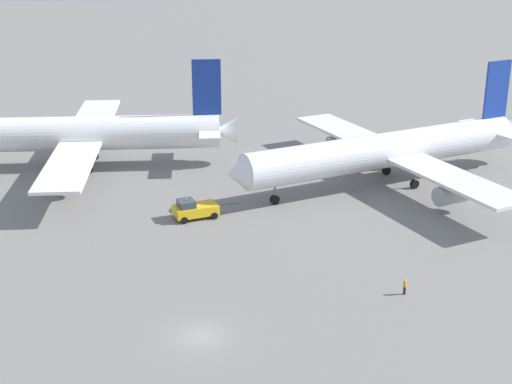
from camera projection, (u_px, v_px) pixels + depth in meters
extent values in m
plane|color=slate|center=(201.00, 337.00, 69.77)|extent=(600.00, 600.00, 0.00)
cylinder|color=white|center=(68.00, 134.00, 115.33)|extent=(46.66, 5.29, 5.27)
cone|color=white|center=(226.00, 131.00, 116.94)|extent=(3.60, 4.22, 4.22)
cube|color=white|center=(83.00, 138.00, 115.76)|extent=(6.42, 49.48, 0.44)
cube|color=white|center=(209.00, 128.00, 116.59)|extent=(3.21, 13.00, 0.28)
cube|color=#193899|center=(207.00, 87.00, 114.37)|extent=(4.40, 0.36, 8.56)
cylinder|color=#999EA3|center=(90.00, 126.00, 129.28)|extent=(4.20, 2.60, 2.60)
cylinder|color=#999EA3|center=(62.00, 179.00, 103.34)|extent=(4.20, 2.60, 2.60)
cylinder|color=slate|center=(88.00, 162.00, 113.59)|extent=(0.28, 0.28, 2.34)
cylinder|color=black|center=(89.00, 169.00, 113.99)|extent=(1.30, 0.55, 1.30)
cylinder|color=slate|center=(94.00, 149.00, 119.96)|extent=(0.28, 0.28, 2.34)
cylinder|color=black|center=(95.00, 156.00, 120.36)|extent=(1.30, 0.55, 1.30)
cylinder|color=silver|center=(384.00, 150.00, 107.63)|extent=(42.86, 21.66, 5.04)
cone|color=silver|center=(237.00, 174.00, 97.83)|extent=(4.37, 5.36, 4.64)
cone|color=silver|center=(506.00, 131.00, 117.36)|extent=(4.87, 5.11, 4.04)
cube|color=silver|center=(396.00, 153.00, 108.83)|extent=(24.11, 46.28, 0.44)
cube|color=silver|center=(494.00, 130.00, 116.13)|extent=(7.94, 13.23, 0.28)
cube|color=#193899|center=(497.00, 89.00, 113.80)|extent=(4.20, 2.02, 8.75)
cylinder|color=#999EA3|center=(340.00, 143.00, 120.18)|extent=(4.88, 4.01, 2.60)
cylinder|color=#999EA3|center=(451.00, 195.00, 97.87)|extent=(4.88, 4.01, 2.60)
cylinder|color=slate|center=(415.00, 177.00, 107.31)|extent=(0.28, 0.28, 2.27)
cylinder|color=black|center=(414.00, 184.00, 107.70)|extent=(1.41, 1.01, 1.30)
cylinder|color=slate|center=(387.00, 163.00, 113.01)|extent=(0.28, 0.28, 2.27)
cylinder|color=black|center=(386.00, 171.00, 113.41)|extent=(1.41, 1.01, 1.30)
cylinder|color=slate|center=(275.00, 192.00, 101.37)|extent=(0.28, 0.28, 2.27)
cylinder|color=black|center=(275.00, 200.00, 101.76)|extent=(1.41, 1.01, 1.30)
cube|color=gold|center=(196.00, 210.00, 97.08)|extent=(6.27, 4.58, 1.23)
cube|color=#333D47|center=(186.00, 203.00, 96.26)|extent=(2.67, 2.87, 0.90)
cylinder|color=#4C4C51|center=(228.00, 204.00, 98.63)|extent=(3.10, 1.21, 0.20)
sphere|color=orange|center=(186.00, 199.00, 96.04)|extent=(0.24, 0.24, 0.24)
cylinder|color=black|center=(184.00, 220.00, 95.29)|extent=(0.95, 0.57, 0.90)
cylinder|color=black|center=(177.00, 213.00, 97.82)|extent=(0.95, 0.57, 0.90)
cylinder|color=black|center=(214.00, 216.00, 96.75)|extent=(0.95, 0.57, 0.90)
cylinder|color=black|center=(207.00, 208.00, 99.29)|extent=(0.95, 0.57, 0.90)
cylinder|color=black|center=(404.00, 290.00, 77.51)|extent=(0.28, 0.28, 0.87)
cylinder|color=orange|center=(405.00, 284.00, 77.25)|extent=(0.36, 0.36, 0.62)
sphere|color=beige|center=(405.00, 280.00, 77.10)|extent=(0.24, 0.24, 0.24)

